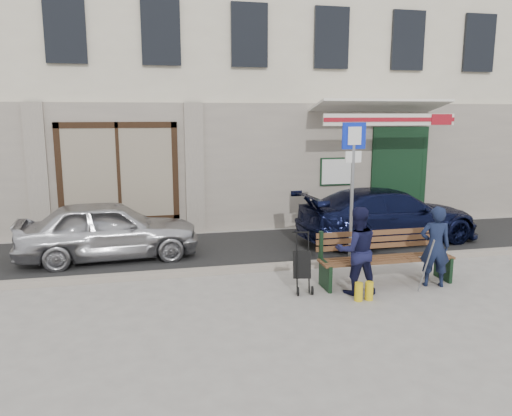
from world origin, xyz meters
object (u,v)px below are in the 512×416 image
object	(u,v)px
car_navy	(388,215)
parking_sign	(353,169)
car_silver	(109,230)
man	(435,247)
stroller	(302,266)
bench	(384,258)
woman	(357,250)

from	to	relation	value
car_navy	parking_sign	size ratio (longest dim) A/B	1.55
car_silver	parking_sign	size ratio (longest dim) A/B	1.30
man	stroller	size ratio (longest dim) A/B	1.41
bench	parking_sign	bearing A→B (deg)	89.70
woman	stroller	xyz separation A→B (m)	(-0.85, 0.26, -0.29)
woman	car_navy	bearing A→B (deg)	-120.55
parking_sign	stroller	world-z (taller)	parking_sign
bench	man	distance (m)	0.88
bench	man	world-z (taller)	man
woman	bench	bearing A→B (deg)	-149.93
car_silver	parking_sign	xyz separation A→B (m)	(4.77, -1.18, 1.25)
bench	woman	size ratio (longest dim) A/B	1.65
bench	woman	xyz separation A→B (m)	(-0.65, -0.31, 0.27)
stroller	man	bearing A→B (deg)	6.44
car_navy	man	bearing A→B (deg)	162.18
car_navy	bench	size ratio (longest dim) A/B	1.79
car_silver	man	xyz separation A→B (m)	(5.56, -2.94, 0.09)
car_silver	parking_sign	bearing A→B (deg)	-107.86
car_silver	stroller	world-z (taller)	car_silver
parking_sign	woman	world-z (taller)	parking_sign
woman	stroller	world-z (taller)	woman
car_navy	parking_sign	bearing A→B (deg)	124.82
parking_sign	man	distance (m)	2.25
man	bench	bearing A→B (deg)	-2.15
parking_sign	woman	bearing A→B (deg)	-117.60
woman	parking_sign	bearing A→B (deg)	-105.79
car_navy	man	distance (m)	3.05
car_navy	parking_sign	distance (m)	2.27
parking_sign	stroller	xyz separation A→B (m)	(-1.51, -1.52, -1.42)
bench	stroller	bearing A→B (deg)	-178.04
car_silver	stroller	xyz separation A→B (m)	(3.26, -2.70, -0.17)
parking_sign	man	world-z (taller)	parking_sign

